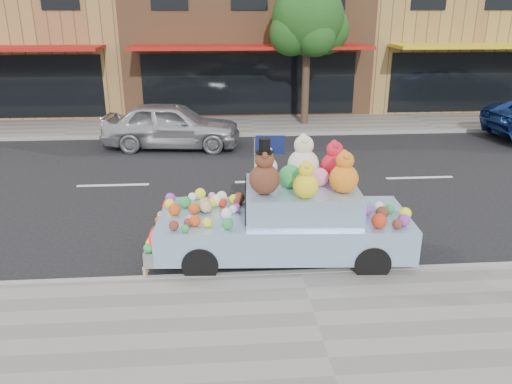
{
  "coord_description": "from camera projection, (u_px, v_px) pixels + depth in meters",
  "views": [
    {
      "loc": [
        -1.29,
        -12.2,
        4.17
      ],
      "look_at": [
        -0.68,
        -4.2,
        1.25
      ],
      "focal_mm": 35.0,
      "sensor_mm": 36.0,
      "label": 1
    }
  ],
  "objects": [
    {
      "name": "storefront_left",
      "position": [
        20.0,
        23.0,
        22.2
      ],
      "size": [
        10.0,
        9.8,
        7.3
      ],
      "color": "#9E7C42",
      "rests_on": "ground"
    },
    {
      "name": "far_sidewalk",
      "position": [
        252.0,
        125.0,
        19.02
      ],
      "size": [
        60.0,
        3.0,
        0.12
      ],
      "primitive_type": "cube",
      "color": "gray",
      "rests_on": "ground"
    },
    {
      "name": "far_kerb",
      "position": [
        255.0,
        134.0,
        17.61
      ],
      "size": [
        60.0,
        0.12,
        0.13
      ],
      "primitive_type": "cube",
      "color": "gray",
      "rests_on": "ground"
    },
    {
      "name": "storefront_right",
      "position": [
        454.0,
        23.0,
        23.64
      ],
      "size": [
        10.0,
        9.8,
        7.3
      ],
      "color": "#9E7C42",
      "rests_on": "ground"
    },
    {
      "name": "storefront_mid",
      "position": [
        244.0,
        23.0,
        22.92
      ],
      "size": [
        10.0,
        9.8,
        7.3
      ],
      "color": "#91613D",
      "rests_on": "ground"
    },
    {
      "name": "near_sidewalk",
      "position": [
        318.0,
        329.0,
        6.83
      ],
      "size": [
        60.0,
        3.0,
        0.12
      ],
      "primitive_type": "cube",
      "color": "gray",
      "rests_on": "ground"
    },
    {
      "name": "ground",
      "position": [
        270.0,
        181.0,
        12.95
      ],
      "size": [
        120.0,
        120.0,
        0.0
      ],
      "primitive_type": "plane",
      "color": "black",
      "rests_on": "ground"
    },
    {
      "name": "art_car",
      "position": [
        286.0,
        216.0,
        8.69
      ],
      "size": [
        4.58,
        2.01,
        2.28
      ],
      "rotation": [
        0.0,
        0.0,
        -0.06
      ],
      "color": "black",
      "rests_on": "ground"
    },
    {
      "name": "street_tree",
      "position": [
        308.0,
        25.0,
        17.97
      ],
      "size": [
        3.0,
        2.7,
        5.22
      ],
      "color": "#38281C",
      "rests_on": "ground"
    },
    {
      "name": "car_silver",
      "position": [
        172.0,
        125.0,
        15.91
      ],
      "size": [
        4.51,
        2.22,
        1.48
      ],
      "primitive_type": "imported",
      "rotation": [
        0.0,
        0.0,
        1.46
      ],
      "color": "#B6B7BB",
      "rests_on": "ground"
    },
    {
      "name": "near_kerb",
      "position": [
        301.0,
        275.0,
        8.24
      ],
      "size": [
        60.0,
        0.12,
        0.13
      ],
      "primitive_type": "cube",
      "color": "gray",
      "rests_on": "ground"
    }
  ]
}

